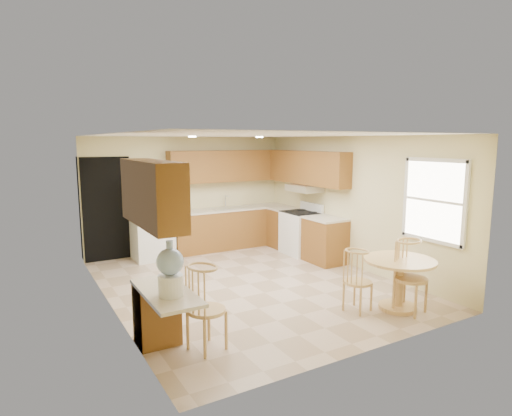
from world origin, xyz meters
TOP-DOWN VIEW (x-y plane):
  - floor at (0.00, 0.00)m, footprint 5.50×5.50m
  - ceiling at (0.00, 0.00)m, footprint 4.50×5.50m
  - wall_back at (0.00, 2.75)m, footprint 4.50×0.02m
  - wall_front at (0.00, -2.75)m, footprint 4.50×0.02m
  - wall_left at (-2.25, 0.00)m, footprint 0.02×5.50m
  - wall_right at (2.25, 0.00)m, footprint 0.02×5.50m
  - doorway at (-1.75, 2.73)m, footprint 0.90×0.02m
  - base_cab_back at (0.88, 2.45)m, footprint 2.75×0.60m
  - counter_back at (0.88, 2.45)m, footprint 2.75×0.63m
  - base_cab_right_a at (1.95, 1.85)m, footprint 0.60×0.59m
  - counter_right_a at (1.95, 1.85)m, footprint 0.63×0.59m
  - base_cab_right_b at (1.95, 0.40)m, footprint 0.60×0.80m
  - counter_right_b at (1.95, 0.40)m, footprint 0.63×0.80m
  - upper_cab_back at (0.88, 2.58)m, footprint 2.75×0.33m
  - upper_cab_right at (2.08, 1.21)m, footprint 0.33×2.42m
  - upper_cab_left at (-2.08, -1.60)m, footprint 0.33×1.40m
  - sink at (0.85, 2.45)m, footprint 0.78×0.44m
  - range_hood at (2.00, 1.18)m, footprint 0.50×0.76m
  - desk_pedestal at (-2.00, -1.32)m, footprint 0.48×0.42m
  - desk_top at (-2.00, -1.70)m, footprint 0.50×1.20m
  - window at (2.23, -1.85)m, footprint 0.06×1.12m
  - can_light_a at (-0.50, 1.20)m, footprint 0.14×0.14m
  - can_light_b at (0.90, 1.20)m, footprint 0.14×0.14m
  - refrigerator at (-0.95, 2.40)m, footprint 0.77×0.75m
  - stove at (1.92, 1.18)m, footprint 0.65×0.76m
  - dining_table at (1.32, -2.04)m, footprint 1.00×1.00m
  - chair_table_a at (0.77, -1.87)m, footprint 0.39×0.51m
  - chair_table_b at (1.37, -2.30)m, footprint 0.45×0.48m
  - chair_desk at (-1.55, -1.86)m, footprint 0.44×0.57m
  - water_crock at (-2.00, -1.87)m, footprint 0.29×0.29m

SIDE VIEW (x-z plane):
  - floor at x=0.00m, z-range 0.00..0.00m
  - desk_pedestal at x=-2.00m, z-range 0.00..0.72m
  - base_cab_back at x=0.88m, z-range 0.00..0.87m
  - base_cab_right_a at x=1.95m, z-range 0.00..0.87m
  - base_cab_right_b at x=1.95m, z-range 0.00..0.87m
  - stove at x=1.92m, z-range -0.08..1.01m
  - dining_table at x=1.32m, z-range 0.11..0.86m
  - chair_table_a at x=0.77m, z-range 0.10..0.98m
  - chair_desk at x=-1.55m, z-range 0.11..1.11m
  - chair_table_b at x=1.37m, z-range 0.11..1.14m
  - desk_top at x=-2.00m, z-range 0.73..0.77m
  - refrigerator at x=-0.95m, z-range 0.00..1.74m
  - counter_back at x=0.88m, z-range 0.87..0.91m
  - counter_right_a at x=1.95m, z-range 0.87..0.91m
  - counter_right_b at x=1.95m, z-range 0.87..0.91m
  - sink at x=0.85m, z-range 0.91..0.92m
  - water_crock at x=-2.00m, z-range 0.74..1.34m
  - doorway at x=-1.75m, z-range 0.00..2.10m
  - wall_back at x=0.00m, z-range 0.00..2.50m
  - wall_front at x=0.00m, z-range 0.00..2.50m
  - wall_left at x=-2.25m, z-range 0.00..2.50m
  - wall_right at x=2.25m, z-range 0.00..2.50m
  - range_hood at x=2.00m, z-range 1.35..1.49m
  - window at x=2.23m, z-range 0.85..2.15m
  - upper_cab_back at x=0.88m, z-range 1.50..2.20m
  - upper_cab_right at x=2.08m, z-range 1.50..2.20m
  - upper_cab_left at x=-2.08m, z-range 1.50..2.20m
  - can_light_a at x=-0.50m, z-range 2.48..2.49m
  - can_light_b at x=0.90m, z-range 2.48..2.49m
  - ceiling at x=0.00m, z-range 2.49..2.51m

